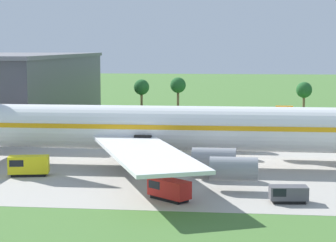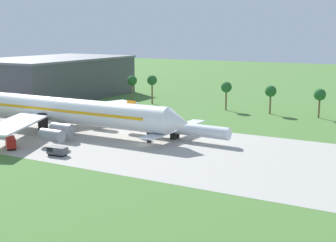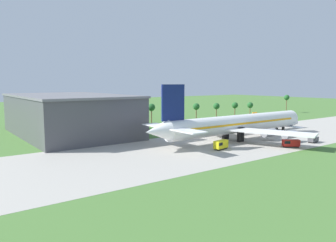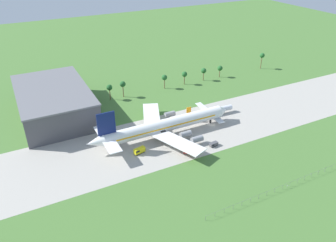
{
  "view_description": "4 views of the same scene",
  "coord_description": "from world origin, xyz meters",
  "views": [
    {
      "loc": [
        -17.26,
        -84.76,
        17.52
      ],
      "look_at": [
        -26.66,
        2.29,
        6.69
      ],
      "focal_mm": 65.0,
      "sensor_mm": 36.0,
      "label": 1
    },
    {
      "loc": [
        55.52,
        -89.67,
        25.89
      ],
      "look_at": [
        5.13,
        2.29,
        5.69
      ],
      "focal_mm": 50.0,
      "sensor_mm": 36.0,
      "label": 2
    },
    {
      "loc": [
        -116.36,
        -76.37,
        20.5
      ],
      "look_at": [
        -58.46,
        2.29,
        8.91
      ],
      "focal_mm": 35.0,
      "sensor_mm": 36.0,
      "label": 3
    },
    {
      "loc": [
        -89.59,
        -122.97,
        87.32
      ],
      "look_at": [
        -24.1,
        5.0,
        6.0
      ],
      "focal_mm": 35.0,
      "sensor_mm": 36.0,
      "label": 4
    }
  ],
  "objects": [
    {
      "name": "jet_airliner",
      "position": [
        -27.99,
        2.29,
        5.63
      ],
      "size": [
        76.81,
        57.29,
        19.87
      ],
      "color": "white",
      "rests_on": "ground_plane"
    },
    {
      "name": "baggage_tug",
      "position": [
        -11.14,
        -17.04,
        1.05
      ],
      "size": [
        4.4,
        2.4,
        1.91
      ],
      "color": "black",
      "rests_on": "ground_plane"
    },
    {
      "name": "fuel_truck",
      "position": [
        -44.85,
        -6.45,
        1.48
      ],
      "size": [
        5.65,
        2.98,
        2.77
      ],
      "color": "black",
      "rests_on": "ground_plane"
    },
    {
      "name": "catering_van",
      "position": [
        -24.55,
        -17.17,
        1.3
      ],
      "size": [
        5.34,
        4.81,
        2.42
      ],
      "color": "black",
      "rests_on": "ground_plane"
    }
  ]
}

